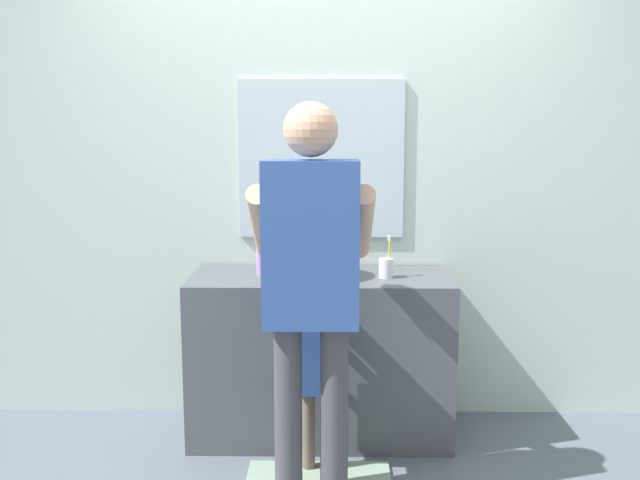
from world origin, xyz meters
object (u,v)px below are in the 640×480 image
at_px(adult_parent, 311,268).
at_px(child_toddler, 319,367).
at_px(toothbrush_cup, 386,267).
at_px(soap_bottle, 262,261).

bearing_deg(adult_parent, child_toddler, 83.12).
distance_m(child_toddler, adult_parent, 0.55).
relative_size(toothbrush_cup, adult_parent, 0.13).
relative_size(toothbrush_cup, soap_bottle, 1.25).
height_order(toothbrush_cup, child_toddler, toothbrush_cup).
distance_m(toothbrush_cup, adult_parent, 0.71).
height_order(soap_bottle, child_toddler, soap_bottle).
bearing_deg(soap_bottle, child_toddler, -55.91).
bearing_deg(adult_parent, toothbrush_cup, 59.82).
bearing_deg(toothbrush_cup, soap_bottle, 173.85).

